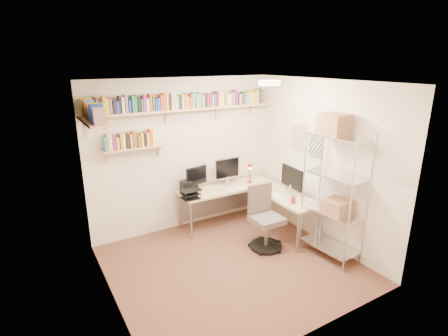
{
  "coord_description": "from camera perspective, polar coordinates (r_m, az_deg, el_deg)",
  "views": [
    {
      "loc": [
        -2.27,
        -3.63,
        2.75
      ],
      "look_at": [
        0.2,
        0.55,
        1.25
      ],
      "focal_mm": 28.0,
      "sensor_mm": 36.0,
      "label": 1
    }
  ],
  "objects": [
    {
      "name": "ground",
      "position": [
        5.09,
        1.28,
        -15.52
      ],
      "size": [
        3.2,
        3.2,
        0.0
      ],
      "primitive_type": "plane",
      "color": "#4F2B22",
      "rests_on": "ground"
    },
    {
      "name": "wire_rack",
      "position": [
        5.02,
        17.63,
        -0.33
      ],
      "size": [
        0.47,
        0.85,
        2.07
      ],
      "rotation": [
        0.0,
        0.0,
        0.09
      ],
      "color": "silver",
      "rests_on": "ground"
    },
    {
      "name": "corner_desk",
      "position": [
        5.85,
        2.12,
        -3.73
      ],
      "size": [
        1.78,
        1.7,
        1.16
      ],
      "color": "#CBB084",
      "rests_on": "ground"
    },
    {
      "name": "room_shell",
      "position": [
        4.45,
        1.46,
        1.52
      ],
      "size": [
        3.24,
        3.04,
        2.52
      ],
      "color": "beige",
      "rests_on": "ground"
    },
    {
      "name": "office_chair",
      "position": [
        5.38,
        6.64,
        -8.68
      ],
      "size": [
        0.52,
        0.53,
        0.98
      ],
      "rotation": [
        0.0,
        0.0,
        -0.02
      ],
      "color": "black",
      "rests_on": "ground"
    },
    {
      "name": "wall_shelves",
      "position": [
        5.3,
        -10.28,
        9.07
      ],
      "size": [
        3.12,
        1.09,
        0.8
      ],
      "color": "tan",
      "rests_on": "ground"
    }
  ]
}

